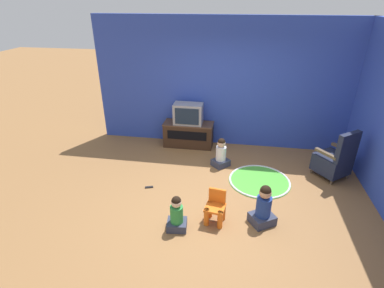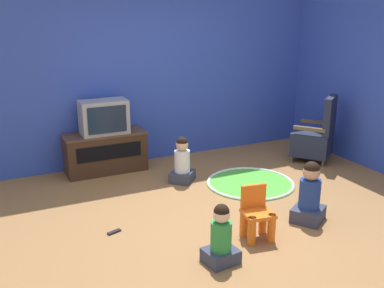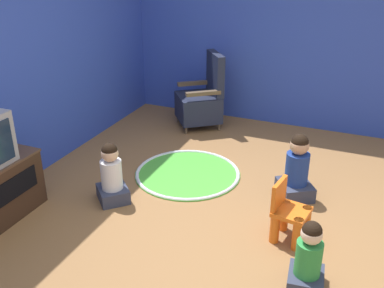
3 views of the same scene
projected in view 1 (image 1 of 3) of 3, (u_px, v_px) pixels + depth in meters
name	position (u px, v px, depth m)	size (l,w,h in m)	color
ground_plane	(217.00, 197.00, 5.26)	(30.00, 30.00, 0.00)	olive
wall_back	(223.00, 84.00, 6.63)	(5.77, 0.12, 2.85)	#2D47B2
tv_cabinet	(189.00, 134.00, 6.97)	(1.14, 0.46, 0.57)	#382316
television	(188.00, 114.00, 6.72)	(0.64, 0.36, 0.47)	#939399
black_armchair	(335.00, 160.00, 5.69)	(0.76, 0.76, 1.01)	brown
yellow_kid_chair	(215.00, 210.00, 4.61)	(0.34, 0.32, 0.54)	orange
play_mat	(259.00, 181.00, 5.71)	(1.17, 1.17, 0.04)	green
child_watching_left	(177.00, 215.00, 4.45)	(0.32, 0.29, 0.58)	#33384C
child_watching_center	(263.00, 207.00, 4.54)	(0.46, 0.45, 0.69)	#33384C
child_watching_right	(221.00, 154.00, 6.13)	(0.42, 0.42, 0.62)	#33384C
remote_control	(149.00, 187.00, 5.52)	(0.16, 0.09, 0.02)	black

